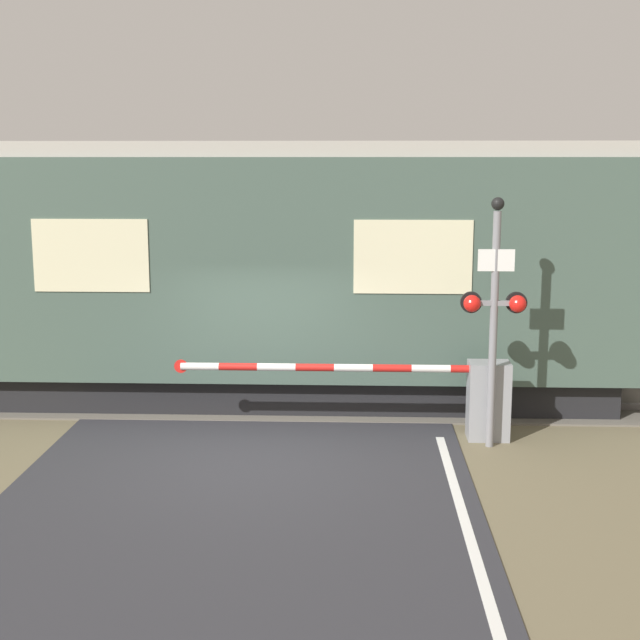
% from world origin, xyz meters
% --- Properties ---
extents(ground_plane, '(80.00, 80.00, 0.00)m').
position_xyz_m(ground_plane, '(0.00, 0.00, 0.00)').
color(ground_plane, '#6B6047').
extents(track_bed, '(36.00, 3.20, 0.13)m').
position_xyz_m(track_bed, '(0.00, 3.30, 0.02)').
color(track_bed, '#666056').
rests_on(track_bed, ground_plane).
extents(train, '(17.90, 3.10, 4.34)m').
position_xyz_m(train, '(-2.65, 3.30, 2.21)').
color(train, black).
rests_on(train, ground_plane).
extents(crossing_barrier, '(4.93, 0.44, 1.16)m').
position_xyz_m(crossing_barrier, '(3.02, 1.04, 0.66)').
color(crossing_barrier, gray).
rests_on(crossing_barrier, ground_plane).
extents(signal_post, '(0.93, 0.26, 3.55)m').
position_xyz_m(signal_post, '(3.35, 0.67, 2.02)').
color(signal_post, gray).
rests_on(signal_post, ground_plane).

